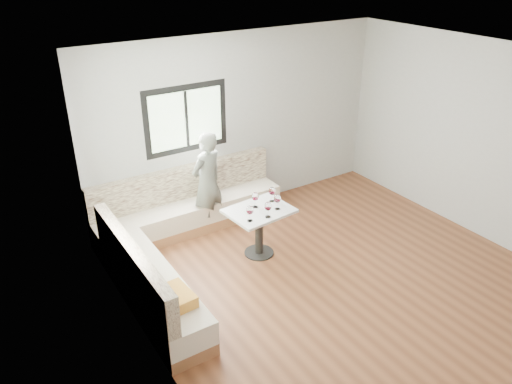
% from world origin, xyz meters
% --- Properties ---
extents(room, '(5.01, 5.01, 2.81)m').
position_xyz_m(room, '(-0.08, 0.08, 1.41)').
color(room, brown).
rests_on(room, ground).
extents(banquette, '(2.90, 2.80, 0.95)m').
position_xyz_m(banquette, '(-1.59, 1.62, 0.33)').
color(banquette, '#9C6640').
rests_on(banquette, ground).
extents(table, '(0.91, 0.73, 0.70)m').
position_xyz_m(table, '(-0.55, 1.10, 0.52)').
color(table, black).
rests_on(table, ground).
extents(person, '(0.66, 0.54, 1.55)m').
position_xyz_m(person, '(-0.82, 2.09, 0.78)').
color(person, '#5F6158').
rests_on(person, ground).
extents(olive_ramekin, '(0.09, 0.09, 0.04)m').
position_xyz_m(olive_ramekin, '(-0.72, 1.12, 0.72)').
color(olive_ramekin, white).
rests_on(olive_ramekin, table).
extents(wine_glass_a, '(0.10, 0.10, 0.22)m').
position_xyz_m(wine_glass_a, '(-0.81, 0.92, 0.85)').
color(wine_glass_a, white).
rests_on(wine_glass_a, table).
extents(wine_glass_b, '(0.10, 0.10, 0.22)m').
position_xyz_m(wine_glass_b, '(-0.56, 0.87, 0.85)').
color(wine_glass_b, white).
rests_on(wine_glass_b, table).
extents(wine_glass_c, '(0.10, 0.10, 0.22)m').
position_xyz_m(wine_glass_c, '(-0.33, 0.99, 0.85)').
color(wine_glass_c, white).
rests_on(wine_glass_c, table).
extents(wine_glass_d, '(0.10, 0.10, 0.22)m').
position_xyz_m(wine_glass_d, '(-0.55, 1.20, 0.85)').
color(wine_glass_d, white).
rests_on(wine_glass_d, table).
extents(wine_glass_e, '(0.10, 0.10, 0.22)m').
position_xyz_m(wine_glass_e, '(-0.26, 1.21, 0.85)').
color(wine_glass_e, white).
rests_on(wine_glass_e, table).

